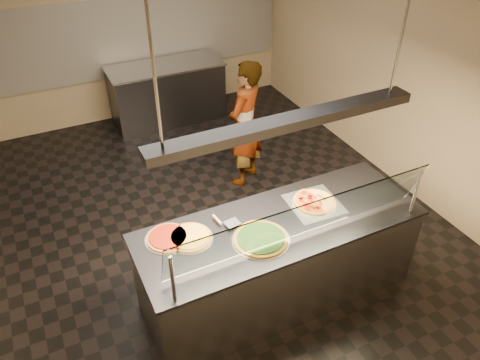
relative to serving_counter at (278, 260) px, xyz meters
name	(u,v)px	position (x,y,z in m)	size (l,w,h in m)	color
ground	(212,214)	(-0.09, 1.44, -0.48)	(5.00, 6.00, 0.02)	black
wall_back	(130,23)	(-0.09, 4.45, 1.03)	(5.00, 0.02, 3.00)	tan
wall_front	(410,313)	(-0.09, -1.57, 1.03)	(5.00, 0.02, 3.00)	tan
wall_right	(394,62)	(2.42, 1.44, 1.03)	(0.02, 6.00, 3.00)	tan
tile_band	(132,36)	(-0.09, 4.42, 0.83)	(4.90, 0.02, 1.20)	silver
serving_counter	(278,260)	(0.00, 0.00, 0.00)	(2.63, 0.94, 0.93)	#B7B7BC
sneeze_guard	(304,220)	(0.00, -0.34, 0.76)	(2.39, 0.18, 0.54)	#B7B7BC
perforated_tray	(314,203)	(0.42, 0.10, 0.47)	(0.50, 0.50, 0.01)	silver
half_pizza_pepperoni	(306,203)	(0.33, 0.10, 0.50)	(0.23, 0.40, 0.05)	#8E611F
half_pizza_sausage	(322,199)	(0.51, 0.10, 0.49)	(0.22, 0.40, 0.04)	#8E611F
pizza_spinach	(261,239)	(-0.27, -0.12, 0.48)	(0.50, 0.50, 0.03)	silver
pizza_cheese	(190,237)	(-0.81, 0.17, 0.48)	(0.40, 0.40, 0.03)	silver
pizza_tomato	(168,238)	(-0.98, 0.25, 0.48)	(0.40, 0.40, 0.03)	silver
pizza_spatula	(223,221)	(-0.46, 0.22, 0.49)	(0.19, 0.23, 0.02)	#B7B7BC
prep_table	(167,93)	(0.26, 3.99, 0.00)	(1.78, 0.74, 0.93)	#2E2E32
worker	(245,124)	(0.61, 1.92, 0.37)	(0.61, 0.40, 1.67)	#42404B
heat_lamp_housing	(287,122)	(0.00, 0.00, 1.48)	(2.30, 0.18, 0.08)	#2E2E32
lamp_rod_left	(155,79)	(-1.00, 0.00, 2.03)	(0.02, 0.02, 1.01)	#B7B7BC
lamp_rod_right	(402,33)	(1.00, 0.00, 2.03)	(0.02, 0.02, 1.01)	#B7B7BC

